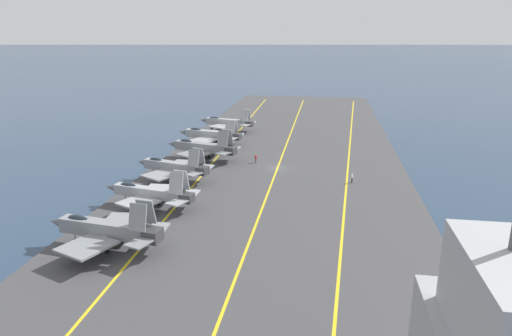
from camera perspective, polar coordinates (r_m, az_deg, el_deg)
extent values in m
plane|color=navy|center=(92.30, 2.71, -0.22)|extent=(2000.00, 2000.00, 0.00)
cube|color=#424244|center=(92.24, 2.71, -0.10)|extent=(215.41, 50.64, 0.40)
cube|color=yellow|center=(91.85, 11.38, -0.36)|extent=(193.53, 12.19, 0.01)
cube|color=yellow|center=(92.18, 2.71, 0.02)|extent=(193.86, 0.36, 0.01)
cube|color=yellow|center=(94.59, -5.71, 0.39)|extent=(193.85, 3.19, 0.01)
cube|color=gray|center=(60.99, -18.59, -7.16)|extent=(3.57, 11.99, 1.88)
cone|color=#5B5E60|center=(65.07, -23.57, -6.20)|extent=(2.09, 2.48, 1.78)
cube|color=#38383A|center=(57.37, -12.77, -8.21)|extent=(2.41, 2.21, 1.60)
ellipsoid|color=#232D38|center=(62.73, -21.36, -5.90)|extent=(1.44, 3.00, 1.03)
cube|color=gray|center=(58.27, -20.37, -9.15)|extent=(7.24, 6.91, 0.28)
cube|color=gray|center=(63.85, -16.28, -6.46)|extent=(6.21, 5.67, 0.28)
cube|color=gray|center=(56.19, -14.58, -5.99)|extent=(1.31, 2.36, 3.27)
cube|color=gray|center=(57.75, -13.57, -5.29)|extent=(1.31, 2.36, 3.27)
cube|color=gray|center=(55.80, -14.40, -9.07)|extent=(3.36, 3.01, 0.20)
cube|color=gray|center=(59.43, -12.07, -7.27)|extent=(2.87, 2.32, 0.20)
cylinder|color=#B2B2B7|center=(64.23, -21.68, -8.00)|extent=(0.16, 0.16, 1.69)
cylinder|color=black|center=(64.45, -21.63, -8.44)|extent=(0.30, 0.63, 0.60)
cylinder|color=#B2B2B7|center=(60.09, -18.21, -9.36)|extent=(0.16, 0.16, 1.69)
cylinder|color=black|center=(60.33, -18.16, -9.83)|extent=(0.30, 0.63, 0.60)
cylinder|color=#B2B2B7|center=(62.02, -16.82, -8.39)|extent=(0.16, 0.16, 1.69)
cylinder|color=black|center=(62.25, -16.78, -8.85)|extent=(0.30, 0.63, 0.60)
cube|color=#9EA3A8|center=(73.07, -13.38, -2.98)|extent=(3.92, 11.72, 1.58)
cone|color=#5B5E60|center=(76.92, -17.59, -2.32)|extent=(1.92, 2.46, 1.50)
cube|color=#38383A|center=(69.59, -8.62, -3.71)|extent=(2.16, 2.22, 1.34)
ellipsoid|color=#232D38|center=(74.80, -15.68, -2.09)|extent=(1.43, 2.95, 0.87)
cube|color=#9EA3A8|center=(70.60, -14.50, -4.21)|extent=(6.47, 6.60, 0.28)
cube|color=#9EA3A8|center=(75.51, -11.79, -2.64)|extent=(4.94, 5.22, 0.28)
cube|color=#9EA3A8|center=(68.71, -9.96, -1.88)|extent=(1.42, 2.36, 3.25)
cube|color=#9EA3A8|center=(70.06, -9.28, -1.48)|extent=(1.42, 2.36, 3.25)
cube|color=#9EA3A8|center=(68.04, -9.86, -4.24)|extent=(3.42, 3.08, 0.20)
cube|color=#9EA3A8|center=(71.60, -8.11, -3.09)|extent=(2.87, 2.29, 0.20)
cylinder|color=#B2B2B7|center=(76.00, -16.03, -3.68)|extent=(0.16, 0.16, 1.58)
cylinder|color=black|center=(76.17, -16.00, -4.03)|extent=(0.34, 0.63, 0.60)
cylinder|color=#B2B2B7|center=(72.12, -13.00, -4.56)|extent=(0.16, 0.16, 1.58)
cylinder|color=black|center=(72.30, -12.98, -4.92)|extent=(0.34, 0.63, 0.60)
cylinder|color=#B2B2B7|center=(73.84, -12.07, -3.99)|extent=(0.16, 0.16, 1.58)
cylinder|color=black|center=(74.01, -12.04, -4.34)|extent=(0.34, 0.63, 0.60)
cube|color=gray|center=(85.34, -10.55, 0.22)|extent=(4.66, 11.27, 1.70)
cone|color=#5B5E60|center=(89.13, -14.00, 0.71)|extent=(2.12, 2.48, 1.61)
cube|color=#38383A|center=(81.82, -6.70, -0.32)|extent=(2.37, 2.28, 1.44)
ellipsoid|color=#232D38|center=(87.07, -12.43, 0.99)|extent=(1.63, 2.88, 0.93)
cube|color=gray|center=(82.46, -11.74, -0.83)|extent=(7.25, 6.98, 0.28)
cube|color=gray|center=(88.17, -8.99, 0.46)|extent=(5.72, 5.01, 0.28)
cube|color=gray|center=(81.05, -7.82, 1.22)|extent=(1.47, 2.30, 3.02)
cube|color=gray|center=(82.50, -7.16, 1.52)|extent=(1.47, 2.30, 3.02)
cube|color=gray|center=(80.22, -7.80, -0.71)|extent=(3.44, 3.13, 0.20)
cube|color=gray|center=(83.89, -6.18, 0.12)|extent=(2.99, 2.39, 0.20)
cylinder|color=#B2B2B7|center=(88.21, -12.72, -0.55)|extent=(0.16, 0.16, 1.78)
cylinder|color=black|center=(88.39, -12.70, -0.91)|extent=(0.37, 0.64, 0.60)
cylinder|color=#B2B2B7|center=(84.29, -10.31, -1.21)|extent=(0.16, 0.16, 1.78)
cylinder|color=black|center=(84.47, -10.29, -1.59)|extent=(0.37, 0.64, 0.60)
cylinder|color=#B2B2B7|center=(86.15, -9.42, -0.77)|extent=(0.16, 0.16, 1.78)
cylinder|color=black|center=(86.33, -9.40, -1.15)|extent=(0.37, 0.64, 0.60)
cube|color=gray|center=(98.62, -6.91, 2.61)|extent=(5.21, 12.33, 1.86)
cone|color=#5B5E60|center=(102.48, -10.32, 2.99)|extent=(2.34, 2.73, 1.76)
cube|color=#38383A|center=(95.05, -3.15, 2.17)|extent=(2.61, 2.51, 1.58)
ellipsoid|color=#232D38|center=(100.39, -8.75, 3.30)|extent=(1.81, 3.16, 1.02)
cube|color=gray|center=(95.60, -7.82, 1.75)|extent=(7.32, 7.30, 0.28)
cube|color=gray|center=(101.55, -5.63, 2.71)|extent=(5.57, 5.52, 0.28)
cube|color=gray|center=(94.23, -4.17, 3.66)|extent=(1.62, 2.52, 3.31)
cube|color=gray|center=(95.89, -3.60, 3.90)|extent=(1.62, 2.52, 3.31)
cube|color=gray|center=(93.31, -4.09, 1.88)|extent=(3.54, 3.32, 0.20)
cube|color=gray|center=(97.27, -2.76, 2.52)|extent=(3.03, 2.62, 0.20)
cylinder|color=#B2B2B7|center=(101.48, -9.07, 1.88)|extent=(0.16, 0.16, 1.70)
cylinder|color=black|center=(101.62, -9.06, 1.58)|extent=(0.38, 0.64, 0.60)
cylinder|color=#B2B2B7|center=(97.36, -6.65, 1.35)|extent=(0.16, 0.16, 1.70)
cylinder|color=black|center=(97.50, -6.64, 1.04)|extent=(0.38, 0.64, 0.60)
cylinder|color=#B2B2B7|center=(99.50, -5.87, 1.71)|extent=(0.16, 0.16, 1.70)
cylinder|color=black|center=(99.64, -5.86, 1.40)|extent=(0.38, 0.64, 0.60)
cube|color=#9EA3A8|center=(112.43, -5.86, 4.22)|extent=(4.14, 12.36, 1.82)
cone|color=#5B5E60|center=(115.64, -9.05, 4.44)|extent=(2.14, 2.60, 1.73)
cube|color=#38383A|center=(109.53, -2.42, 3.96)|extent=(2.43, 2.35, 1.54)
ellipsoid|color=#232D38|center=(113.89, -7.57, 4.76)|extent=(1.55, 3.11, 1.00)
cube|color=#9EA3A8|center=(109.10, -6.50, 3.50)|extent=(7.39, 7.20, 0.28)
cube|color=#9EA3A8|center=(115.70, -4.87, 4.30)|extent=(5.94, 5.57, 0.28)
cube|color=#9EA3A8|center=(108.68, -3.27, 5.11)|extent=(1.32, 2.44, 2.84)
cube|color=#9EA3A8|center=(110.40, -2.88, 5.30)|extent=(1.32, 2.44, 2.84)
cube|color=#9EA3A8|center=(107.64, -3.13, 3.72)|extent=(3.45, 3.17, 0.20)
cube|color=#9EA3A8|center=(111.80, -2.20, 4.22)|extent=(2.84, 2.37, 0.20)
cylinder|color=#B2B2B7|center=(114.79, -7.89, 3.58)|extent=(0.16, 0.16, 1.41)
cylinder|color=black|center=(114.88, -7.88, 3.38)|extent=(0.33, 0.63, 0.60)
cylinder|color=#B2B2B7|center=(111.15, -5.54, 3.23)|extent=(0.16, 0.16, 1.41)
cylinder|color=black|center=(111.24, -5.53, 3.02)|extent=(0.33, 0.63, 0.60)
cylinder|color=#B2B2B7|center=(113.39, -4.99, 3.51)|extent=(0.16, 0.16, 1.41)
cylinder|color=black|center=(113.48, -4.99, 3.31)|extent=(0.33, 0.63, 0.60)
cube|color=#9EA3A8|center=(126.97, -3.77, 5.78)|extent=(4.08, 11.94, 1.61)
cone|color=#5B5E60|center=(129.96, -6.55, 5.96)|extent=(1.97, 2.52, 1.53)
cube|color=#38383A|center=(124.23, -0.80, 5.57)|extent=(2.22, 2.27, 1.37)
ellipsoid|color=#232D38|center=(128.36, -5.25, 6.21)|extent=(1.48, 3.01, 0.89)
cube|color=#9EA3A8|center=(123.71, -4.29, 5.23)|extent=(7.27, 7.06, 0.28)
cube|color=#9EA3A8|center=(130.12, -2.94, 5.82)|extent=(5.73, 5.30, 0.28)
cube|color=#9EA3A8|center=(123.51, -1.50, 6.60)|extent=(1.38, 2.39, 2.99)
cube|color=#9EA3A8|center=(125.05, -1.20, 6.72)|extent=(1.38, 2.39, 2.99)
cube|color=#9EA3A8|center=(122.40, -1.39, 5.40)|extent=(3.44, 3.14, 0.20)
cube|color=#9EA3A8|center=(126.42, -0.63, 5.76)|extent=(2.88, 2.35, 0.20)
cylinder|color=#B2B2B7|center=(129.17, -5.54, 5.18)|extent=(0.16, 0.16, 1.68)
cylinder|color=black|center=(129.27, -5.53, 4.94)|extent=(0.34, 0.63, 0.60)
cylinder|color=#B2B2B7|center=(125.80, -3.47, 4.91)|extent=(0.16, 0.16, 1.68)
cylinder|color=black|center=(125.91, -3.47, 4.67)|extent=(0.34, 0.63, 0.60)
cylinder|color=#B2B2B7|center=(127.81, -3.05, 5.11)|extent=(0.16, 0.16, 1.68)
cylinder|color=black|center=(127.92, -3.05, 4.87)|extent=(0.34, 0.63, 0.60)
cylinder|color=#383328|center=(84.67, 11.90, -1.52)|extent=(0.24, 0.24, 0.94)
cube|color=white|center=(84.45, 11.93, -1.05)|extent=(0.45, 0.38, 0.53)
sphere|color=tan|center=(84.33, 11.95, -0.79)|extent=(0.22, 0.22, 0.22)
sphere|color=white|center=(84.31, 11.95, -0.75)|extent=(0.24, 0.24, 0.24)
cylinder|color=#4C473D|center=(95.66, -0.03, 0.93)|extent=(0.24, 0.24, 0.86)
cube|color=red|center=(95.47, -0.03, 1.33)|extent=(0.41, 0.46, 0.56)
sphere|color=beige|center=(95.37, -0.03, 1.57)|extent=(0.22, 0.22, 0.22)
sphere|color=red|center=(95.35, -0.03, 1.61)|extent=(0.24, 0.24, 0.24)
cube|color=#A5A7AA|center=(30.18, 29.40, -14.83)|extent=(10.52, 5.37, 5.80)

